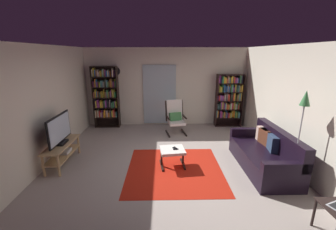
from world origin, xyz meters
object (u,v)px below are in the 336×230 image
bookshelf_near_tv (106,95)px  bookshelf_near_sofa (229,98)px  wall_clock (116,71)px  tv_remote (174,148)px  tv_stand (63,150)px  leather_sofa (265,154)px  cell_phone (175,148)px  television (59,130)px  floor_lamp_by_sofa (303,113)px  lounge_armchair (175,116)px  ottoman (172,152)px

bookshelf_near_tv → bookshelf_near_sofa: size_ratio=1.15×
wall_clock → tv_remote: bearing=-58.5°
tv_stand → leather_sofa: 4.47m
cell_phone → wall_clock: bearing=85.6°
bookshelf_near_tv → cell_phone: bearing=-52.0°
leather_sofa → cell_phone: leather_sofa is taller
tv_remote → television: bearing=-175.3°
leather_sofa → bookshelf_near_tv: bearing=144.7°
bookshelf_near_tv → wall_clock: size_ratio=6.97×
cell_phone → floor_lamp_by_sofa: (2.16, -0.81, 1.02)m
cell_phone → floor_lamp_by_sofa: size_ratio=0.08×
lounge_armchair → ottoman: bearing=-94.7°
tv_remote → bookshelf_near_sofa: bearing=62.4°
television → bookshelf_near_tv: size_ratio=0.49×
ottoman → wall_clock: wall_clock is taller
floor_lamp_by_sofa → television: bearing=168.6°
bookshelf_near_sofa → tv_remote: size_ratio=12.18×
tv_stand → ottoman: bearing=-3.8°
ottoman → tv_remote: (0.04, 0.01, 0.08)m
wall_clock → tv_stand: bearing=-104.4°
tv_remote → floor_lamp_by_sofa: (2.18, -0.81, 1.01)m
leather_sofa → cell_phone: bearing=175.9°
leather_sofa → tv_stand: bearing=176.3°
wall_clock → floor_lamp_by_sofa: bearing=-43.2°
lounge_armchair → floor_lamp_by_sofa: floor_lamp_by_sofa is taller
tv_stand → wall_clock: bearing=75.6°
tv_remote → cell_phone: size_ratio=1.03×
tv_remote → floor_lamp_by_sofa: bearing=-12.5°
bookshelf_near_tv → ottoman: bookshelf_near_tv is taller
lounge_armchair → tv_remote: lounge_armchair is taller
lounge_armchair → tv_remote: 2.10m
leather_sofa → lounge_armchair: bearing=129.3°
lounge_armchair → tv_remote: size_ratio=7.10×
bookshelf_near_tv → bookshelf_near_sofa: 4.10m
leather_sofa → ottoman: (-2.00, 0.12, 0.02)m
ottoman → wall_clock: bearing=120.8°
lounge_armchair → bookshelf_near_sofa: bearing=20.0°
lounge_armchair → tv_stand: bearing=-143.5°
tv_stand → lounge_armchair: lounge_armchair is taller
tv_stand → tv_remote: 2.51m
ottoman → cell_phone: cell_phone is taller
television → wall_clock: 3.05m
ottoman → floor_lamp_by_sofa: floor_lamp_by_sofa is taller
leather_sofa → cell_phone: (-1.94, 0.14, 0.09)m
bookshelf_near_sofa → floor_lamp_by_sofa: (0.21, -3.57, 0.47)m
bookshelf_near_sofa → floor_lamp_by_sofa: bearing=-86.7°
television → lounge_armchair: 3.29m
bookshelf_near_sofa → lounge_armchair: size_ratio=1.72×
lounge_armchair → wall_clock: bearing=156.8°
lounge_armchair → wall_clock: 2.47m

